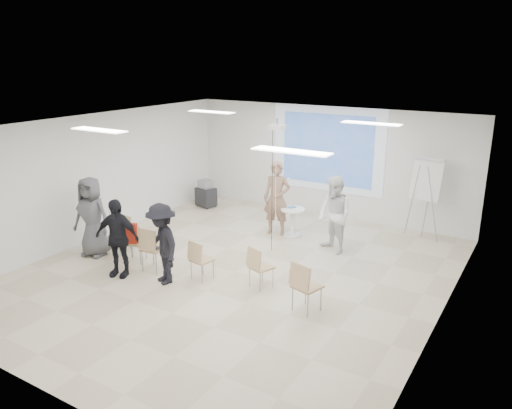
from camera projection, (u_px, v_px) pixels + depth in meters
The scene contains 30 objects.
floor at pixel (236, 274), 10.32m from camera, with size 8.00×9.00×0.10m, color beige.
ceiling at pixel (234, 124), 9.42m from camera, with size 8.00×9.00×0.10m, color white.
wall_back at pixel (328, 162), 13.58m from camera, with size 8.00×0.10×3.00m, color silver.
wall_left at pixel (94, 177), 11.88m from camera, with size 0.10×9.00×3.00m, color silver.
wall_right at pixel (449, 241), 7.85m from camera, with size 0.10×9.00×3.00m, color silver.
projection_halo at pixel (327, 149), 13.43m from camera, with size 3.20×0.01×2.30m, color silver.
projection_image at pixel (327, 149), 13.42m from camera, with size 2.60×0.01×1.90m, color #3763BE.
pedestal_table at pixel (293, 220), 12.22m from camera, with size 0.73×0.73×0.73m.
player_left at pixel (277, 194), 12.22m from camera, with size 0.76×0.51×2.07m, color #97725C.
player_right at pixel (335, 211), 11.09m from camera, with size 0.93×0.75×1.93m, color white.
controller_left at pixel (288, 179), 12.23m from camera, with size 0.04×0.13×0.04m, color white.
controller_right at pixel (332, 193), 11.29m from camera, with size 0.04×0.13×0.04m, color white.
chair_far_left at pixel (128, 231), 11.05m from camera, with size 0.49×0.52×0.96m.
chair_left_mid at pixel (134, 240), 10.61m from camera, with size 0.55×0.57×0.88m.
chair_left_inner at pixel (151, 246), 10.18m from camera, with size 0.48×0.51×0.95m.
chair_center at pixel (199, 257), 9.80m from camera, with size 0.45×0.47×0.82m.
chair_right_inner at pixel (258, 264), 9.45m from camera, with size 0.51×0.53×0.83m.
chair_right_far at pixel (304, 283), 8.55m from camera, with size 0.54×0.56×0.93m.
red_jacket at pixel (127, 233), 10.44m from camera, with size 0.46×0.10×0.44m, color #A82414.
laptop at pixel (155, 246), 10.28m from camera, with size 0.35×0.25×0.03m, color black.
audience_left at pixel (117, 232), 9.90m from camera, with size 1.07×0.64×1.85m, color black.
audience_mid at pixel (162, 239), 9.58m from camera, with size 1.18×0.65×1.83m, color black.
audience_outer at pixel (91, 212), 10.90m from camera, with size 0.98×0.64×2.00m, color #535358.
flipchart_easel at pixel (427, 180), 11.75m from camera, with size 0.85×0.66×1.99m.
av_cart at pixel (206, 194), 14.61m from camera, with size 0.62×0.54×0.80m.
ceiling_projector at pixel (277, 133), 10.69m from camera, with size 0.30×0.25×3.00m.
fluor_panel_nw at pixel (211, 112), 12.07m from camera, with size 1.20×0.30×0.02m, color white.
fluor_panel_ne at pixel (371, 123), 10.08m from camera, with size 1.20×0.30×0.02m, color white.
fluor_panel_sw at pixel (99, 130), 9.21m from camera, with size 1.20×0.30×0.02m, color white.
fluor_panel_se at pixel (291, 151), 7.22m from camera, with size 1.20×0.30×0.02m, color white.
Camera 1 is at (5.28, -7.85, 4.33)m, focal length 35.00 mm.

